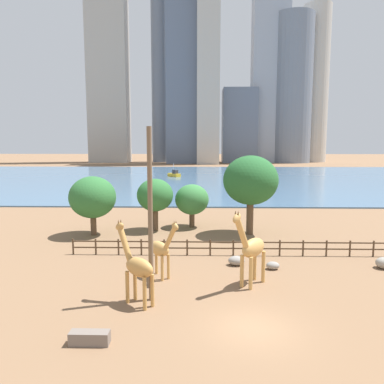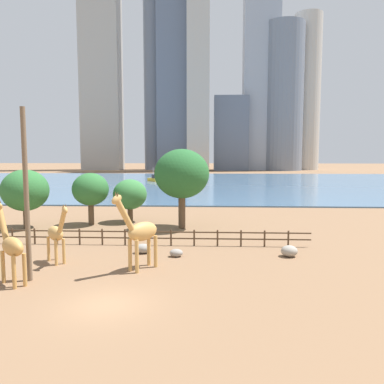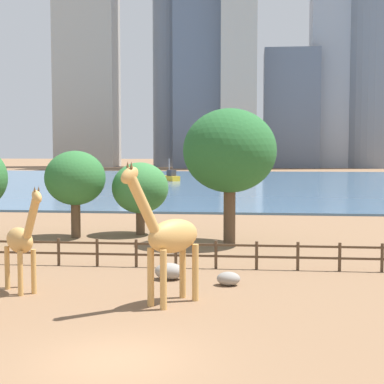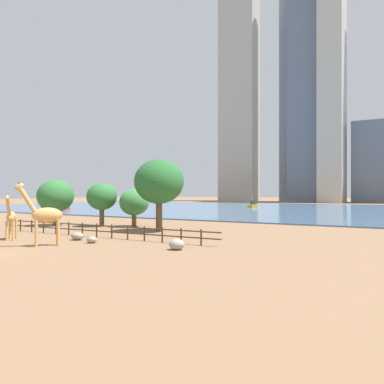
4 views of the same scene
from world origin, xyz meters
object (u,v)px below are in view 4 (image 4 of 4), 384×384
Objects in this scene: tree_center_broad at (159,182)px; boat_sailboat at (55,206)px; tree_right_tall at (55,196)px; tree_left_small at (134,202)px; giraffe_companion at (11,217)px; boulder_small at (92,240)px; boat_ferry at (253,205)px; boulder_near_fence at (177,244)px; tree_left_large at (102,197)px; boulder_by_pole at (77,236)px; giraffe_tall at (44,215)px.

tree_center_broad is 55.99m from boat_sailboat.
tree_left_small is at bearing 21.31° from tree_right_tall.
tree_right_tall reaches higher than giraffe_companion.
tree_right_tall is at bearing -62.56° from boat_sailboat.
tree_left_small is (9.62, 3.75, -0.76)m from tree_right_tall.
boat_ferry is at bearing 99.76° from boulder_small.
tree_right_tall reaches higher than boat_sailboat.
tree_left_small reaches higher than giraffe_companion.
boat_sailboat is (-49.00, 37.78, 0.83)m from boulder_small.
boulder_near_fence is 0.29× the size of boat_ferry.
tree_left_small is at bearing 23.67° from tree_left_large.
boulder_near_fence is 73.79m from boat_ferry.
boat_sailboat is (-48.65, 27.39, -4.26)m from tree_center_broad.
tree_left_large is at bearing -55.96° from boat_sailboat.
boulder_by_pole is at bearing -33.78° from tree_right_tall.
boat_ferry reaches higher than boulder_near_fence.
tree_right_tall is (-5.86, -2.11, 0.08)m from tree_left_large.
boat_ferry is 49.75m from boat_sailboat.
boat_sailboat reaches higher than boulder_near_fence.
boat_ferry reaches higher than boulder_small.
boat_sailboat is at bearing 146.38° from tree_left_large.
tree_left_small is at bearing 129.56° from giraffe_companion.
tree_left_large is 0.69× the size of tree_center_broad.
boulder_small is (-8.11, -0.41, -0.13)m from boulder_near_fence.
boat_sailboat is at bearing 150.40° from tree_left_small.
giraffe_companion is at bearing -152.63° from boulder_by_pole.
tree_left_small is 49.29m from boat_sailboat.
tree_center_broad is (-8.46, 9.98, 4.97)m from boulder_near_fence.
giraffe_tall reaches higher than tree_left_small.
boulder_by_pole is 13.64m from tree_left_large.
boat_sailboat is at bearing 139.78° from tree_right_tall.
tree_left_large reaches higher than boulder_small.
giraffe_tall is 4.19× the size of boulder_by_pole.
tree_left_small is 1.14× the size of boat_ferry.
boulder_by_pole reaches higher than boulder_small.
tree_right_tall is 1.43× the size of boat_ferry.
tree_right_tall is 10.35m from tree_left_small.
tree_center_broad is at bearing -27.74° from tree_left_small.
giraffe_tall is 6.03m from giraffe_companion.
tree_left_small is at bearing -128.15° from giraffe_tall.
boulder_small is at bearing -65.33° from tree_left_small.
boat_ferry is (-2.33, 59.52, -2.86)m from tree_left_large.
giraffe_tall reaches higher than boat_ferry.
tree_right_tall is at bearing -158.69° from tree_left_small.
boulder_small is 61.88m from boat_sailboat.
boat_ferry is (-11.91, 60.94, -4.56)m from tree_center_broad.
tree_center_broad reaches higher than boulder_near_fence.
boat_sailboat is at bearing 141.50° from boulder_by_pole.
tree_center_broad reaches higher than giraffe_tall.
boat_ferry is at bearing 92.24° from tree_left_large.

